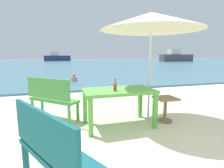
# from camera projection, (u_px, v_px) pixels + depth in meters

# --- Properties ---
(ground_plane) EXTENTS (120.00, 120.00, 0.00)m
(ground_plane) POSITION_uv_depth(u_px,v_px,m) (193.00, 154.00, 2.64)
(ground_plane) COLOR beige
(sea_water) EXTENTS (120.00, 50.00, 0.08)m
(sea_water) POSITION_uv_depth(u_px,v_px,m) (69.00, 63.00, 31.00)
(sea_water) COLOR teal
(sea_water) RESTS_ON ground_plane
(picnic_table_green) EXTENTS (1.40, 0.80, 0.76)m
(picnic_table_green) POSITION_uv_depth(u_px,v_px,m) (119.00, 95.00, 3.62)
(picnic_table_green) COLOR #60B24C
(picnic_table_green) RESTS_ON ground_plane
(beer_bottle_amber) EXTENTS (0.07, 0.07, 0.26)m
(beer_bottle_amber) POSITION_uv_depth(u_px,v_px,m) (115.00, 86.00, 3.41)
(beer_bottle_amber) COLOR brown
(beer_bottle_amber) RESTS_ON picnic_table_green
(patio_umbrella) EXTENTS (2.10, 2.10, 2.30)m
(patio_umbrella) POSITION_uv_depth(u_px,v_px,m) (151.00, 21.00, 3.65)
(patio_umbrella) COLOR silver
(patio_umbrella) RESTS_ON ground_plane
(side_table_wood) EXTENTS (0.44, 0.44, 0.54)m
(side_table_wood) POSITION_uv_depth(u_px,v_px,m) (165.00, 106.00, 3.90)
(side_table_wood) COLOR olive
(side_table_wood) RESTS_ON ground_plane
(bench_teal_center) EXTENTS (0.88, 1.23, 0.95)m
(bench_teal_center) POSITION_uv_depth(u_px,v_px,m) (52.00, 149.00, 1.74)
(bench_teal_center) COLOR #196066
(bench_teal_center) RESTS_ON ground_plane
(bench_green_left) EXTENTS (1.11, 1.10, 0.95)m
(bench_green_left) POSITION_uv_depth(u_px,v_px,m) (51.00, 96.00, 3.95)
(bench_green_left) COLOR #4C9E47
(bench_green_left) RESTS_ON ground_plane
(swimmer_person) EXTENTS (0.34, 0.34, 0.41)m
(swimmer_person) POSITION_uv_depth(u_px,v_px,m) (74.00, 78.00, 9.61)
(swimmer_person) COLOR tan
(swimmer_person) RESTS_ON sea_water
(boat_ferry) EXTENTS (7.46, 2.04, 2.71)m
(boat_ferry) POSITION_uv_depth(u_px,v_px,m) (176.00, 57.00, 40.18)
(boat_ferry) COLOR #4C4C4C
(boat_ferry) RESTS_ON sea_water
(boat_tanker) EXTENTS (6.19, 1.69, 2.25)m
(boat_tanker) POSITION_uv_depth(u_px,v_px,m) (57.00, 57.00, 43.81)
(boat_tanker) COLOR navy
(boat_tanker) RESTS_ON sea_water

